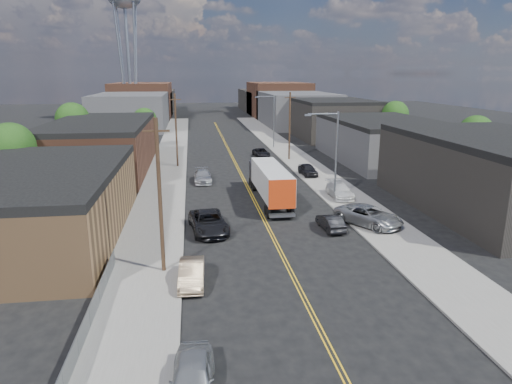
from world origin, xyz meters
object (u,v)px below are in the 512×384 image
object	(u,v)px
car_left_a	(192,377)
car_right_oncoming	(330,222)
car_left_b	(192,273)
car_right_lot_a	(369,216)
water_tower	(124,0)
car_right_lot_b	(340,190)
car_ahead_truck	(261,153)
car_right_lot_c	(308,170)
semi_truck	(269,180)
car_left_d	(203,176)
car_left_c	(208,222)

from	to	relation	value
car_left_a	car_right_oncoming	xyz separation A→B (m)	(11.40, 18.57, -0.10)
car_left_b	car_right_lot_a	distance (m)	17.31
water_tower	car_right_lot_b	xyz separation A→B (m)	(30.82, -84.08, -29.78)
car_left_a	car_ahead_truck	xyz separation A→B (m)	(10.90, 53.45, -0.11)
car_right_lot_a	car_right_lot_c	world-z (taller)	car_right_lot_a
semi_truck	car_left_d	xyz separation A→B (m)	(-6.50, 8.92, -1.38)
semi_truck	car_right_lot_a	distance (m)	11.83
water_tower	car_right_lot_b	distance (m)	94.37
car_right_lot_b	car_left_c	bearing A→B (deg)	-148.20
car_right_lot_a	car_right_lot_c	distance (m)	19.74
semi_truck	car_left_b	xyz separation A→B (m)	(-7.90, -18.44, -1.40)
car_left_a	car_left_c	bearing A→B (deg)	89.57
semi_truck	car_right_oncoming	xyz separation A→B (m)	(3.50, -9.87, -1.46)
semi_truck	car_right_lot_c	world-z (taller)	semi_truck
car_left_d	car_ahead_truck	bearing A→B (deg)	58.27
car_right_lot_c	car_right_lot_a	bearing A→B (deg)	-93.19
car_right_lot_a	car_right_lot_b	xyz separation A→B (m)	(0.39, 9.00, -0.11)
car_left_a	car_right_oncoming	size ratio (longest dim) A/B	1.12
car_left_a	car_right_lot_a	xyz separation A→B (m)	(14.83, 18.92, 0.23)
car_left_b	car_right_lot_b	size ratio (longest dim) A/B	0.87
car_ahead_truck	car_right_lot_c	bearing A→B (deg)	-80.02
car_right_oncoming	car_right_lot_a	xyz separation A→B (m)	(3.43, 0.35, 0.33)
car_left_a	water_tower	bearing A→B (deg)	101.61
semi_truck	car_right_lot_a	world-z (taller)	semi_truck
car_left_c	car_right_lot_b	size ratio (longest dim) A/B	1.21
car_left_b	car_ahead_truck	size ratio (longest dim) A/B	0.94
car_left_d	car_right_lot_c	xyz separation A→B (m)	(13.20, 1.31, 0.14)
semi_truck	car_left_c	xyz separation A→B (m)	(-6.50, -8.96, -1.28)
water_tower	car_right_oncoming	world-z (taller)	water_tower
car_ahead_truck	car_left_b	bearing A→B (deg)	-108.15
car_right_oncoming	car_left_a	bearing A→B (deg)	55.12
car_right_lot_b	car_right_lot_c	xyz separation A→B (m)	(-0.62, 10.74, 0.00)
car_left_a	car_left_b	size ratio (longest dim) A/B	1.01
car_right_lot_b	car_left_b	bearing A→B (deg)	-129.96
car_left_c	car_right_lot_a	distance (m)	13.44
semi_truck	car_right_lot_c	bearing A→B (deg)	56.15
car_right_oncoming	car_ahead_truck	size ratio (longest dim) A/B	0.85
car_right_lot_a	car_left_c	bearing A→B (deg)	144.74
car_right_oncoming	car_right_lot_a	world-z (taller)	car_right_lot_a
car_left_a	car_right_lot_b	world-z (taller)	car_right_lot_b
car_right_lot_c	semi_truck	bearing A→B (deg)	-127.09
semi_truck	car_left_a	bearing A→B (deg)	-106.14
water_tower	car_left_b	size ratio (longest dim) A/B	8.61
car_left_d	car_right_lot_c	bearing A→B (deg)	4.49
car_right_oncoming	car_right_lot_a	bearing A→B (deg)	-177.48
car_left_b	car_right_lot_c	world-z (taller)	car_right_lot_c
car_left_c	car_left_d	distance (m)	17.88
car_right_lot_c	car_right_oncoming	bearing A→B (deg)	-102.90
water_tower	car_left_b	xyz separation A→B (m)	(15.60, -102.00, -29.94)
car_right_lot_b	car_right_lot_a	bearing A→B (deg)	-92.11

